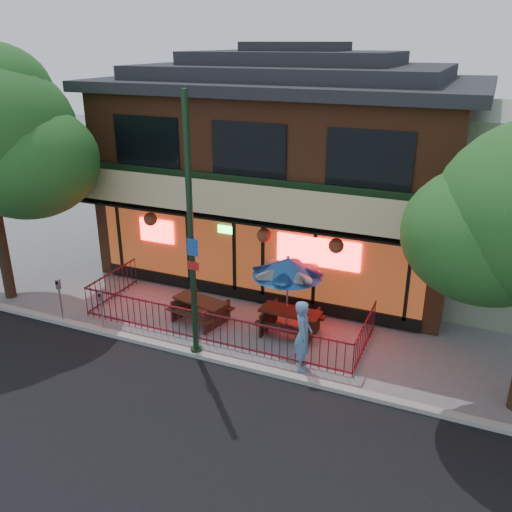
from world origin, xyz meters
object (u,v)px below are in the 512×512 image
(picnic_table_right, at_px, (290,319))
(pedestrian, at_px, (303,335))
(parking_meter_near, at_px, (101,305))
(picnic_table_left, at_px, (200,307))
(parking_meter_far, at_px, (60,294))
(street_light, at_px, (192,247))
(patio_umbrella, at_px, (288,267))

(picnic_table_right, distance_m, pedestrian, 1.87)
(pedestrian, distance_m, parking_meter_near, 6.01)
(picnic_table_left, height_order, parking_meter_far, parking_meter_far)
(picnic_table_left, distance_m, parking_meter_far, 4.22)
(parking_meter_near, bearing_deg, street_light, -0.05)
(picnic_table_left, bearing_deg, patio_umbrella, 12.79)
(street_light, bearing_deg, picnic_table_right, 46.33)
(patio_umbrella, relative_size, pedestrian, 1.21)
(picnic_table_left, height_order, parking_meter_near, parking_meter_near)
(pedestrian, bearing_deg, street_light, 80.49)
(street_light, bearing_deg, parking_meter_near, 179.95)
(picnic_table_right, height_order, parking_meter_far, parking_meter_far)
(picnic_table_left, bearing_deg, picnic_table_right, 7.07)
(street_light, xyz_separation_m, parking_meter_near, (-3.11, 0.00, -2.28))
(patio_umbrella, relative_size, parking_meter_far, 1.64)
(patio_umbrella, height_order, parking_meter_near, patio_umbrella)
(patio_umbrella, distance_m, parking_meter_far, 6.88)
(patio_umbrella, xyz_separation_m, pedestrian, (1.10, -1.81, -1.03))
(picnic_table_left, relative_size, pedestrian, 0.98)
(pedestrian, relative_size, parking_meter_far, 1.36)
(picnic_table_right, bearing_deg, parking_meter_far, -162.31)
(patio_umbrella, bearing_deg, street_light, -127.62)
(street_light, bearing_deg, pedestrian, 9.92)
(picnic_table_right, relative_size, patio_umbrella, 0.77)
(picnic_table_left, xyz_separation_m, pedestrian, (3.68, -1.22, 0.50))
(picnic_table_right, xyz_separation_m, parking_meter_near, (-5.08, -2.06, 0.37))
(street_light, distance_m, pedestrian, 3.65)
(patio_umbrella, bearing_deg, parking_meter_far, -159.87)
(parking_meter_far, bearing_deg, picnic_table_left, 24.76)
(patio_umbrella, height_order, parking_meter_far, patio_umbrella)
(picnic_table_right, xyz_separation_m, patio_umbrella, (-0.19, 0.24, 1.51))
(pedestrian, height_order, parking_meter_near, pedestrian)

